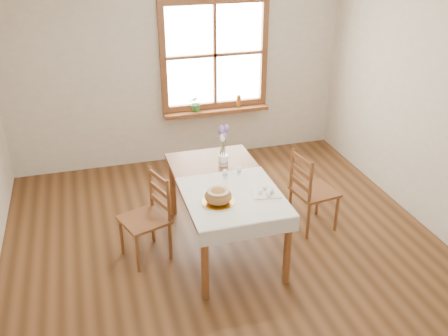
{
  "coord_description": "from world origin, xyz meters",
  "views": [
    {
      "loc": [
        -1.21,
        -3.86,
        3.1
      ],
      "look_at": [
        0.0,
        0.3,
        0.9
      ],
      "focal_mm": 40.0,
      "sensor_mm": 36.0,
      "label": 1
    }
  ],
  "objects_px": {
    "bread_plate": "(218,202)",
    "chair_left": "(144,219)",
    "chair_right": "(315,190)",
    "dining_table": "(224,189)",
    "flower_vase": "(223,161)"
  },
  "relations": [
    {
      "from": "chair_left",
      "to": "bread_plate",
      "type": "distance_m",
      "value": 0.83
    },
    {
      "from": "dining_table",
      "to": "chair_right",
      "type": "bearing_deg",
      "value": 3.46
    },
    {
      "from": "flower_vase",
      "to": "dining_table",
      "type": "bearing_deg",
      "value": -105.01
    },
    {
      "from": "dining_table",
      "to": "flower_vase",
      "type": "relative_size",
      "value": 14.06
    },
    {
      "from": "flower_vase",
      "to": "bread_plate",
      "type": "bearing_deg",
      "value": -109.54
    },
    {
      "from": "dining_table",
      "to": "chair_left",
      "type": "bearing_deg",
      "value": 178.39
    },
    {
      "from": "dining_table",
      "to": "flower_vase",
      "type": "distance_m",
      "value": 0.38
    },
    {
      "from": "dining_table",
      "to": "chair_left",
      "type": "xyz_separation_m",
      "value": [
        -0.81,
        0.02,
        -0.22
      ]
    },
    {
      "from": "dining_table",
      "to": "bread_plate",
      "type": "bearing_deg",
      "value": -113.2
    },
    {
      "from": "bread_plate",
      "to": "flower_vase",
      "type": "relative_size",
      "value": 2.58
    },
    {
      "from": "chair_right",
      "to": "flower_vase",
      "type": "height_order",
      "value": "chair_right"
    },
    {
      "from": "chair_left",
      "to": "chair_right",
      "type": "xyz_separation_m",
      "value": [
        1.85,
        0.04,
        0.01
      ]
    },
    {
      "from": "bread_plate",
      "to": "chair_left",
      "type": "bearing_deg",
      "value": 146.72
    },
    {
      "from": "dining_table",
      "to": "bread_plate",
      "type": "relative_size",
      "value": 5.46
    },
    {
      "from": "dining_table",
      "to": "chair_right",
      "type": "distance_m",
      "value": 1.06
    }
  ]
}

